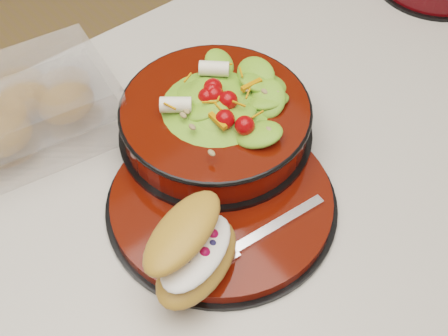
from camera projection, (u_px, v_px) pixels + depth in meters
island_counter at (267, 309)px, 1.17m from camera, size 1.24×0.74×0.90m
dinner_plate at (222, 201)px, 0.77m from camera, size 0.29×0.29×0.02m
salad_bowl at (215, 113)px, 0.79m from camera, size 0.25×0.25×0.10m
croissant at (193, 250)px, 0.67m from camera, size 0.14×0.12×0.08m
fork at (261, 234)px, 0.72m from camera, size 0.17×0.03×0.00m
pastry_box at (32, 110)px, 0.82m from camera, size 0.23×0.18×0.09m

